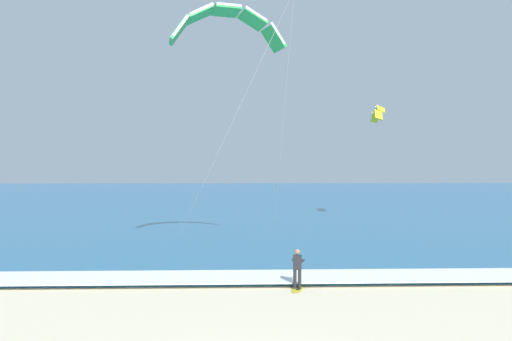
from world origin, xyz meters
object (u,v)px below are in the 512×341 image
object	(u,v)px
kitesurfer	(297,267)
kite_distant	(378,112)
surfboard	(297,289)
kite_primary	(227,23)

from	to	relation	value
kitesurfer	kite_distant	xyz separation A→B (m)	(10.24, 27.58, 8.86)
surfboard	kitesurfer	size ratio (longest dim) A/B	0.87
surfboard	kite_distant	bearing A→B (deg)	69.64
kitesurfer	kite_primary	distance (m)	15.57
kitesurfer	kite_primary	world-z (taller)	kite_primary
kite_primary	kite_distant	size ratio (longest dim) A/B	3.16
kite_distant	kite_primary	bearing A→B (deg)	-125.66
kitesurfer	kite_primary	xyz separation A→B (m)	(-3.00, 9.13, 12.25)
surfboard	kite_distant	distance (m)	31.02
surfboard	kite_distant	xyz separation A→B (m)	(10.24, 27.60, 9.77)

